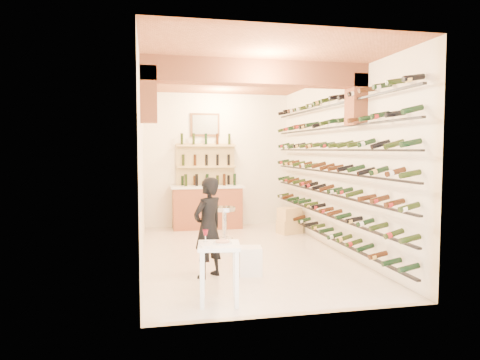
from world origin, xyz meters
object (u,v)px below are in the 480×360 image
at_px(person, 208,228).
at_px(chrome_barstool, 225,225).
at_px(tasting_table, 219,254).
at_px(white_stool, 250,261).
at_px(back_counter, 207,206).
at_px(crate_lower, 289,227).
at_px(wine_rack, 325,166).

height_order(person, chrome_barstool, person).
xyz_separation_m(tasting_table, white_stool, (0.65, 1.11, -0.39)).
distance_m(back_counter, chrome_barstool, 2.36).
bearing_deg(person, tasting_table, 50.73).
relative_size(tasting_table, white_stool, 2.14).
xyz_separation_m(white_stool, chrome_barstool, (-0.12, 1.58, 0.26)).
distance_m(white_stool, crate_lower, 3.33).
height_order(back_counter, person, person).
distance_m(back_counter, white_stool, 3.96).
bearing_deg(white_stool, back_counter, 91.82).
bearing_deg(back_counter, white_stool, -88.18).
height_order(tasting_table, white_stool, tasting_table).
bearing_deg(white_stool, tasting_table, -120.47).
height_order(wine_rack, crate_lower, wine_rack).
xyz_separation_m(back_counter, person, (-0.51, -3.96, 0.20)).
xyz_separation_m(wine_rack, person, (-2.34, -1.32, -0.82)).
bearing_deg(crate_lower, back_counter, 149.29).
xyz_separation_m(tasting_table, person, (0.02, 1.09, 0.14)).
bearing_deg(white_stool, person, -178.36).
relative_size(wine_rack, crate_lower, 11.47).
xyz_separation_m(wine_rack, crate_lower, (-0.13, 1.64, -1.40)).
distance_m(white_stool, person, 0.82).
bearing_deg(wine_rack, crate_lower, 94.57).
height_order(tasting_table, person, person).
bearing_deg(chrome_barstool, tasting_table, -101.23).
bearing_deg(wine_rack, person, -150.65).
bearing_deg(chrome_barstool, crate_lower, 38.65).
distance_m(tasting_table, person, 1.10).
bearing_deg(tasting_table, chrome_barstool, 86.82).
bearing_deg(crate_lower, tasting_table, -118.84).
bearing_deg(crate_lower, chrome_barstool, -141.35).
relative_size(wine_rack, chrome_barstool, 7.02).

